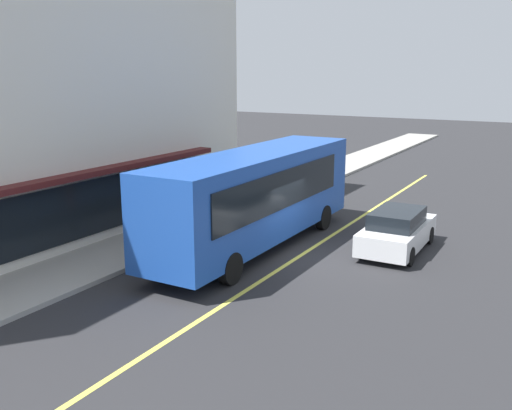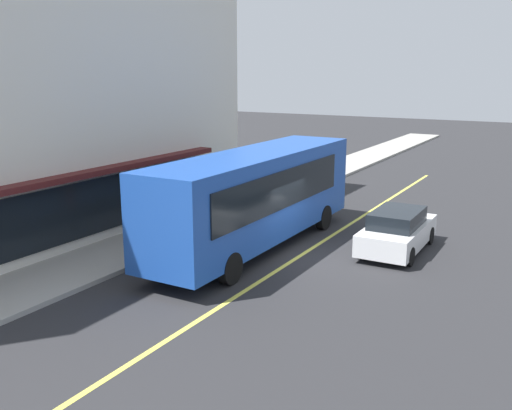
# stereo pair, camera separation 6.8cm
# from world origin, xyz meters

# --- Properties ---
(ground) EXTENTS (120.00, 120.00, 0.00)m
(ground) POSITION_xyz_m (0.00, 0.00, 0.00)
(ground) COLOR #28282B
(sidewalk) EXTENTS (80.00, 2.87, 0.15)m
(sidewalk) POSITION_xyz_m (0.00, 5.58, 0.07)
(sidewalk) COLOR #9E9B93
(sidewalk) RESTS_ON ground
(lane_centre_stripe) EXTENTS (36.00, 0.16, 0.01)m
(lane_centre_stripe) POSITION_xyz_m (0.00, 0.00, 0.00)
(lane_centre_stripe) COLOR #D8D14C
(lane_centre_stripe) RESTS_ON ground
(bus) EXTENTS (11.13, 2.61, 3.50)m
(bus) POSITION_xyz_m (0.05, 1.81, 1.99)
(bus) COLOR #1E4CAD
(bus) RESTS_ON ground
(car_white) EXTENTS (4.32, 1.89, 1.52)m
(car_white) POSITION_xyz_m (2.21, -2.73, 0.74)
(car_white) COLOR white
(car_white) RESTS_ON ground
(pedestrian_waiting) EXTENTS (0.34, 0.34, 1.86)m
(pedestrian_waiting) POSITION_xyz_m (-2.08, 4.98, 1.28)
(pedestrian_waiting) COLOR black
(pedestrian_waiting) RESTS_ON sidewalk
(pedestrian_near_storefront) EXTENTS (0.34, 0.34, 1.74)m
(pedestrian_near_storefront) POSITION_xyz_m (5.59, 5.51, 1.20)
(pedestrian_near_storefront) COLOR black
(pedestrian_near_storefront) RESTS_ON sidewalk
(pedestrian_at_corner) EXTENTS (0.34, 0.34, 1.68)m
(pedestrian_at_corner) POSITION_xyz_m (-0.36, 6.38, 1.16)
(pedestrian_at_corner) COLOR black
(pedestrian_at_corner) RESTS_ON sidewalk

